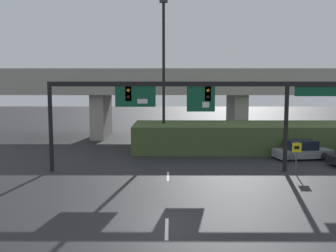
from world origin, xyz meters
The scene contains 8 objects.
ground_plane centered at (0.00, 0.00, 0.00)m, with size 160.00×160.00×0.00m, color #262628.
lane_markings centered at (0.00, 12.63, 0.00)m, with size 0.14×29.19×0.01m.
signal_gantry centered at (1.23, 9.71, 4.93)m, with size 19.34×0.44×5.97m.
speed_limit_sign centered at (8.27, 8.78, 1.38)m, with size 0.60×0.11×2.10m.
highway_light_pole_near centered at (-0.43, 18.11, 6.82)m, with size 0.70×0.36×12.88m.
overpass_bridge centered at (0.00, 26.27, 5.08)m, with size 34.55×7.56×7.28m.
grass_embankment centered at (6.92, 17.90, 1.16)m, with size 19.86×6.07×2.33m.
parked_sedan_near_right centered at (10.33, 13.85, 0.68)m, with size 4.53×2.36×1.48m.
Camera 1 is at (0.14, -16.17, 5.93)m, focal length 42.00 mm.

